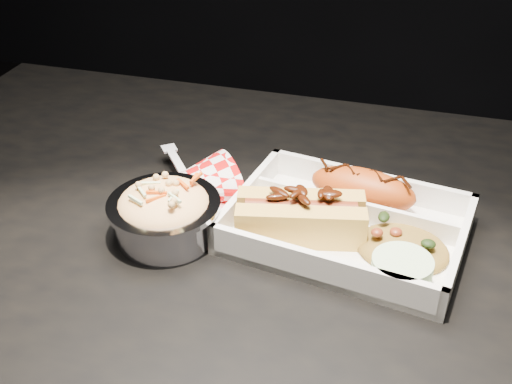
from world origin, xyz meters
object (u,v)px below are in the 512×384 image
at_px(dining_table, 299,318).
at_px(food_tray, 347,229).
at_px(fried_pastry, 363,189).
at_px(foil_coleslaw_cup, 164,212).
at_px(hotdog, 301,215).
at_px(napkin_fork, 189,185).

distance_m(dining_table, food_tray, 0.12).
height_order(dining_table, food_tray, food_tray).
bearing_deg(fried_pastry, food_tray, -98.81).
bearing_deg(fried_pastry, foil_coleslaw_cup, -151.39).
relative_size(hotdog, foil_coleslaw_cup, 1.20).
bearing_deg(napkin_fork, hotdog, 34.92).
distance_m(fried_pastry, hotdog, 0.09).
height_order(fried_pastry, hotdog, hotdog).
height_order(food_tray, napkin_fork, napkin_fork).
relative_size(foil_coleslaw_cup, napkin_fork, 0.76).
relative_size(dining_table, napkin_fork, 7.39).
relative_size(food_tray, napkin_fork, 1.69).
bearing_deg(food_tray, hotdog, -149.23).
bearing_deg(dining_table, fried_pastry, 65.28).
distance_m(dining_table, napkin_fork, 0.20).
bearing_deg(hotdog, foil_coleslaw_cup, -178.65).
bearing_deg(dining_table, food_tray, 51.29).
xyz_separation_m(fried_pastry, napkin_fork, (-0.20, -0.03, -0.01)).
bearing_deg(foil_coleslaw_cup, dining_table, 2.29).
relative_size(fried_pastry, napkin_fork, 0.77).
xyz_separation_m(dining_table, napkin_fork, (-0.16, 0.08, 0.11)).
distance_m(hotdog, napkin_fork, 0.16).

